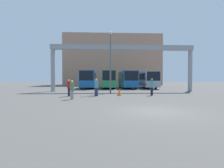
{
  "coord_description": "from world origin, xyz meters",
  "views": [
    {
      "loc": [
        -2.85,
        -9.21,
        1.71
      ],
      "look_at": [
        -1.4,
        20.08,
        0.96
      ],
      "focal_mm": 28.0,
      "sensor_mm": 36.0,
      "label": 1
    }
  ],
  "objects_px": {
    "bus_slot_3": "(146,79)",
    "pedestrian_near_right": "(72,89)",
    "bus_slot_0": "(89,79)",
    "pedestrian_near_left": "(69,87)",
    "bus_slot_2": "(127,79)",
    "lamp_post": "(110,60)",
    "pedestrian_mid_left": "(96,87)",
    "traffic_cone": "(119,93)",
    "bus_slot_1": "(108,79)",
    "pedestrian_far_center": "(152,86)"
  },
  "relations": [
    {
      "from": "bus_slot_2",
      "to": "pedestrian_far_center",
      "type": "bearing_deg",
      "value": -88.36
    },
    {
      "from": "pedestrian_mid_left",
      "to": "bus_slot_3",
      "type": "bearing_deg",
      "value": 72.43
    },
    {
      "from": "bus_slot_3",
      "to": "lamp_post",
      "type": "bearing_deg",
      "value": -120.94
    },
    {
      "from": "bus_slot_3",
      "to": "pedestrian_near_left",
      "type": "height_order",
      "value": "bus_slot_3"
    },
    {
      "from": "pedestrian_near_right",
      "to": "traffic_cone",
      "type": "bearing_deg",
      "value": 148.82
    },
    {
      "from": "pedestrian_mid_left",
      "to": "traffic_cone",
      "type": "height_order",
      "value": "pedestrian_mid_left"
    },
    {
      "from": "bus_slot_2",
      "to": "pedestrian_near_left",
      "type": "xyz_separation_m",
      "value": [
        -8.25,
        -16.83,
        -0.97
      ]
    },
    {
      "from": "pedestrian_mid_left",
      "to": "pedestrian_near_right",
      "type": "height_order",
      "value": "pedestrian_mid_left"
    },
    {
      "from": "traffic_cone",
      "to": "pedestrian_near_left",
      "type": "bearing_deg",
      "value": -174.98
    },
    {
      "from": "pedestrian_near_right",
      "to": "traffic_cone",
      "type": "relative_size",
      "value": 2.49
    },
    {
      "from": "pedestrian_mid_left",
      "to": "pedestrian_near_left",
      "type": "height_order",
      "value": "pedestrian_mid_left"
    },
    {
      "from": "bus_slot_2",
      "to": "lamp_post",
      "type": "bearing_deg",
      "value": -106.66
    },
    {
      "from": "bus_slot_3",
      "to": "pedestrian_far_center",
      "type": "xyz_separation_m",
      "value": [
        -3.32,
        -16.11,
        -0.87
      ]
    },
    {
      "from": "bus_slot_2",
      "to": "pedestrian_mid_left",
      "type": "height_order",
      "value": "bus_slot_2"
    },
    {
      "from": "pedestrian_mid_left",
      "to": "pedestrian_near_right",
      "type": "relative_size",
      "value": 1.1
    },
    {
      "from": "traffic_cone",
      "to": "pedestrian_far_center",
      "type": "bearing_deg",
      "value": 2.15
    },
    {
      "from": "bus_slot_0",
      "to": "pedestrian_near_right",
      "type": "bearing_deg",
      "value": -89.58
    },
    {
      "from": "traffic_cone",
      "to": "pedestrian_near_right",
      "type": "bearing_deg",
      "value": -143.5
    },
    {
      "from": "bus_slot_1",
      "to": "pedestrian_far_center",
      "type": "relative_size",
      "value": 6.39
    },
    {
      "from": "pedestrian_near_left",
      "to": "pedestrian_far_center",
      "type": "bearing_deg",
      "value": 71.3
    },
    {
      "from": "bus_slot_2",
      "to": "pedestrian_far_center",
      "type": "relative_size",
      "value": 5.99
    },
    {
      "from": "pedestrian_mid_left",
      "to": "bus_slot_2",
      "type": "bearing_deg",
      "value": 83.52
    },
    {
      "from": "bus_slot_0",
      "to": "pedestrian_near_left",
      "type": "distance_m",
      "value": 16.66
    },
    {
      "from": "lamp_post",
      "to": "traffic_cone",
      "type": "bearing_deg",
      "value": -77.21
    },
    {
      "from": "bus_slot_1",
      "to": "pedestrian_mid_left",
      "type": "distance_m",
      "value": 17.09
    },
    {
      "from": "bus_slot_2",
      "to": "traffic_cone",
      "type": "distance_m",
      "value": 16.73
    },
    {
      "from": "bus_slot_1",
      "to": "bus_slot_2",
      "type": "height_order",
      "value": "bus_slot_1"
    },
    {
      "from": "pedestrian_mid_left",
      "to": "traffic_cone",
      "type": "bearing_deg",
      "value": 17.56
    },
    {
      "from": "lamp_post",
      "to": "bus_slot_0",
      "type": "bearing_deg",
      "value": 106.4
    },
    {
      "from": "pedestrian_mid_left",
      "to": "pedestrian_far_center",
      "type": "bearing_deg",
      "value": 15.41
    },
    {
      "from": "pedestrian_far_center",
      "to": "pedestrian_near_right",
      "type": "xyz_separation_m",
      "value": [
        -7.9,
        -3.37,
        -0.1
      ]
    },
    {
      "from": "bus_slot_3",
      "to": "traffic_cone",
      "type": "xyz_separation_m",
      "value": [
        -6.85,
        -16.24,
        -1.51
      ]
    },
    {
      "from": "pedestrian_near_right",
      "to": "bus_slot_0",
      "type": "bearing_deg",
      "value": -157.26
    },
    {
      "from": "bus_slot_3",
      "to": "pedestrian_near_left",
      "type": "relative_size",
      "value": 6.28
    },
    {
      "from": "bus_slot_3",
      "to": "pedestrian_near_right",
      "type": "xyz_separation_m",
      "value": [
        -11.23,
        -19.48,
        -0.96
      ]
    },
    {
      "from": "pedestrian_near_right",
      "to": "bus_slot_2",
      "type": "bearing_deg",
      "value": -178.45
    },
    {
      "from": "bus_slot_2",
      "to": "bus_slot_0",
      "type": "bearing_deg",
      "value": -178.4
    },
    {
      "from": "pedestrian_near_right",
      "to": "lamp_post",
      "type": "bearing_deg",
      "value": 174.29
    },
    {
      "from": "bus_slot_0",
      "to": "bus_slot_2",
      "type": "relative_size",
      "value": 0.96
    },
    {
      "from": "bus_slot_0",
      "to": "bus_slot_3",
      "type": "relative_size",
      "value": 0.98
    },
    {
      "from": "bus_slot_0",
      "to": "pedestrian_near_right",
      "type": "height_order",
      "value": "bus_slot_0"
    },
    {
      "from": "pedestrian_near_left",
      "to": "lamp_post",
      "type": "distance_m",
      "value": 6.78
    },
    {
      "from": "bus_slot_1",
      "to": "pedestrian_mid_left",
      "type": "xyz_separation_m",
      "value": [
        -1.69,
        -16.98,
        -0.95
      ]
    },
    {
      "from": "pedestrian_far_center",
      "to": "pedestrian_near_right",
      "type": "distance_m",
      "value": 8.59
    },
    {
      "from": "pedestrian_mid_left",
      "to": "bus_slot_1",
      "type": "bearing_deg",
      "value": 96.09
    },
    {
      "from": "bus_slot_2",
      "to": "pedestrian_near_right",
      "type": "xyz_separation_m",
      "value": [
        -7.44,
        -19.61,
        -1.0
      ]
    },
    {
      "from": "bus_slot_2",
      "to": "pedestrian_near_left",
      "type": "distance_m",
      "value": 18.77
    },
    {
      "from": "bus_slot_0",
      "to": "pedestrian_mid_left",
      "type": "bearing_deg",
      "value": -82.71
    },
    {
      "from": "bus_slot_0",
      "to": "pedestrian_near_left",
      "type": "height_order",
      "value": "bus_slot_0"
    },
    {
      "from": "bus_slot_2",
      "to": "traffic_cone",
      "type": "height_order",
      "value": "bus_slot_2"
    }
  ]
}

